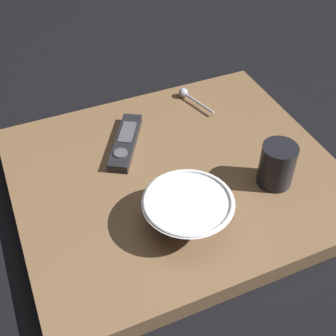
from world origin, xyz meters
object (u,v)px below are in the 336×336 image
cereal_bowl (188,211)px  tv_remote_near (126,142)px  coffee_mug (277,165)px  teaspoon (187,95)px

cereal_bowl → tv_remote_near: (0.03, -0.26, -0.03)m
coffee_mug → tv_remote_near: 0.33m
cereal_bowl → teaspoon: size_ratio=1.42×
coffee_mug → teaspoon: 0.34m
cereal_bowl → coffee_mug: size_ratio=1.81×
cereal_bowl → teaspoon: (-0.17, -0.37, -0.03)m
cereal_bowl → coffee_mug: bearing=-171.4°
coffee_mug → tv_remote_near: size_ratio=0.52×
cereal_bowl → tv_remote_near: cereal_bowl is taller
tv_remote_near → cereal_bowl: bearing=96.8°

